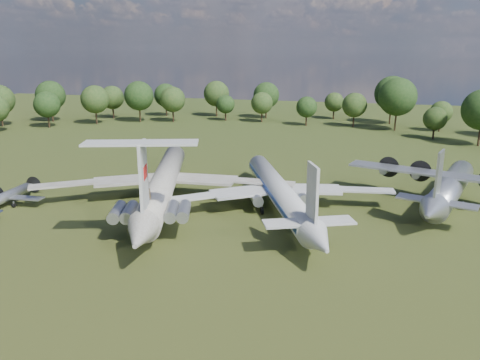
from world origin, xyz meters
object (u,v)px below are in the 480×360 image
(tu104_jet, at_px, (279,196))
(person_on_il62, at_px, (149,194))
(il62_airliner, at_px, (164,187))
(an12_transport, at_px, (449,191))
(small_prop_northwest, at_px, (6,199))

(tu104_jet, height_order, person_on_il62, person_on_il62)
(il62_airliner, height_order, person_on_il62, person_on_il62)
(tu104_jet, height_order, an12_transport, tu104_jet)
(tu104_jet, distance_m, an12_transport, 26.13)
(small_prop_northwest, bearing_deg, tu104_jet, 8.76)
(small_prop_northwest, xyz_separation_m, person_on_il62, (26.71, -6.06, 4.81))
(tu104_jet, bearing_deg, an12_transport, -2.89)
(tu104_jet, relative_size, person_on_il62, 29.48)
(an12_transport, height_order, person_on_il62, person_on_il62)
(il62_airliner, bearing_deg, tu104_jet, -14.56)
(an12_transport, bearing_deg, tu104_jet, -142.24)
(small_prop_northwest, bearing_deg, il62_airliner, 15.75)
(an12_transport, bearing_deg, small_prop_northwest, -147.28)
(tu104_jet, distance_m, person_on_il62, 20.28)
(il62_airliner, relative_size, an12_transport, 1.50)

